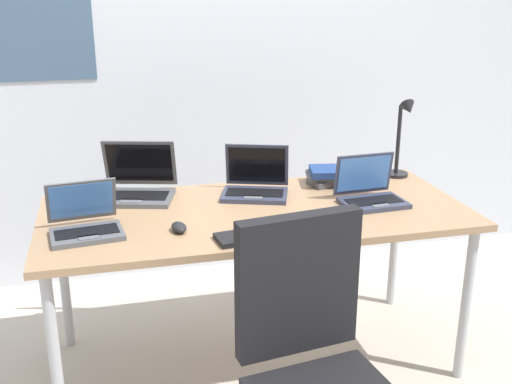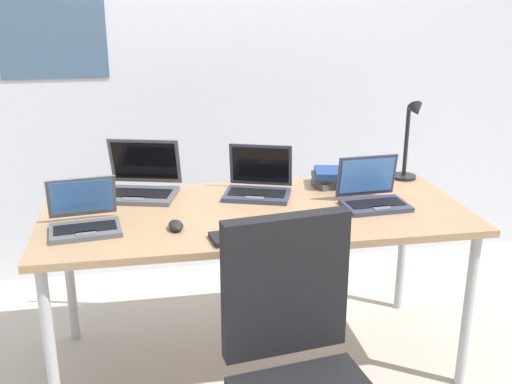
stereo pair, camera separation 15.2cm
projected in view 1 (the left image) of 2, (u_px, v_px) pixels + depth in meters
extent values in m
plane|color=#B7AD9E|center=(256.00, 359.00, 2.86)|extent=(12.00, 12.00, 0.00)
cube|color=silver|center=(209.00, 50.00, 3.45)|extent=(6.00, 0.12, 2.60)
cube|color=#3F5972|center=(34.00, 5.00, 3.11)|extent=(0.56, 0.01, 0.76)
cube|color=#9E7A56|center=(256.00, 213.00, 2.63)|extent=(1.80, 0.80, 0.03)
cylinder|color=#B2B5BA|center=(55.00, 360.00, 2.24)|extent=(0.04, 0.04, 0.71)
cylinder|color=#B2B5BA|center=(466.00, 305.00, 2.62)|extent=(0.04, 0.04, 0.71)
cylinder|color=#B2B5BA|center=(64.00, 277.00, 2.87)|extent=(0.04, 0.04, 0.71)
cylinder|color=#B2B5BA|center=(395.00, 243.00, 3.25)|extent=(0.04, 0.04, 0.71)
cylinder|color=black|center=(396.00, 174.00, 3.09)|extent=(0.12, 0.12, 0.02)
cylinder|color=black|center=(398.00, 139.00, 3.03)|extent=(0.02, 0.02, 0.34)
cylinder|color=black|center=(405.00, 107.00, 2.94)|extent=(0.01, 0.08, 0.01)
cone|color=black|center=(409.00, 108.00, 2.90)|extent=(0.07, 0.09, 0.09)
cube|color=#33384C|center=(374.00, 203.00, 2.67)|extent=(0.28, 0.20, 0.02)
cube|color=black|center=(374.00, 200.00, 2.67)|extent=(0.25, 0.12, 0.00)
cube|color=#595B60|center=(380.00, 205.00, 2.61)|extent=(0.08, 0.05, 0.00)
cube|color=#33384C|center=(363.00, 174.00, 2.74)|extent=(0.27, 0.05, 0.19)
cube|color=#3F72BF|center=(364.00, 174.00, 2.73)|extent=(0.25, 0.04, 0.16)
cube|color=#515459|center=(87.00, 234.00, 2.34)|extent=(0.29, 0.22, 0.02)
cube|color=black|center=(87.00, 232.00, 2.33)|extent=(0.25, 0.13, 0.00)
cube|color=#595B60|center=(89.00, 237.00, 2.28)|extent=(0.08, 0.05, 0.00)
cube|color=#515459|center=(81.00, 200.00, 2.42)|extent=(0.27, 0.10, 0.18)
cube|color=#3F72BF|center=(81.00, 200.00, 2.41)|extent=(0.25, 0.08, 0.15)
cube|color=#515459|center=(135.00, 198.00, 2.74)|extent=(0.38, 0.31, 0.02)
cube|color=black|center=(135.00, 195.00, 2.73)|extent=(0.32, 0.20, 0.00)
cube|color=#595B60|center=(131.00, 201.00, 2.66)|extent=(0.10, 0.07, 0.00)
cube|color=#515459|center=(140.00, 163.00, 2.83)|extent=(0.34, 0.15, 0.22)
cube|color=black|center=(140.00, 163.00, 2.83)|extent=(0.30, 0.13, 0.19)
cube|color=#33384C|center=(255.00, 195.00, 2.77)|extent=(0.34, 0.28, 0.02)
cube|color=black|center=(255.00, 193.00, 2.77)|extent=(0.28, 0.19, 0.00)
cube|color=#595B60|center=(253.00, 197.00, 2.71)|extent=(0.09, 0.07, 0.00)
cube|color=#33384C|center=(257.00, 165.00, 2.85)|extent=(0.29, 0.13, 0.20)
cube|color=black|center=(257.00, 165.00, 2.84)|extent=(0.26, 0.11, 0.17)
cube|color=black|center=(259.00, 235.00, 2.34)|extent=(0.34, 0.16, 0.02)
ellipsoid|color=black|center=(179.00, 227.00, 2.39)|extent=(0.07, 0.10, 0.03)
cube|color=black|center=(323.00, 222.00, 2.47)|extent=(0.10, 0.15, 0.01)
cube|color=#4C4C51|center=(327.00, 182.00, 2.94)|extent=(0.18, 0.15, 0.03)
cube|color=#4C4C51|center=(326.00, 176.00, 2.95)|extent=(0.20, 0.19, 0.02)
cube|color=navy|center=(329.00, 171.00, 2.92)|extent=(0.20, 0.19, 0.03)
cylinder|color=#B21E23|center=(364.00, 175.00, 2.95)|extent=(0.08, 0.08, 0.09)
torus|color=#B21E23|center=(374.00, 173.00, 2.96)|extent=(0.05, 0.01, 0.05)
cube|color=black|center=(298.00, 284.00, 2.00)|extent=(0.42, 0.12, 0.48)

